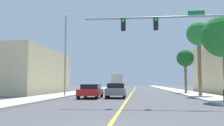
{
  "coord_description": "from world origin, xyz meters",
  "views": [
    {
      "loc": [
        1.03,
        -7.28,
        1.49
      ],
      "look_at": [
        -1.49,
        16.2,
        3.41
      ],
      "focal_mm": 39.63,
      "sensor_mm": 36.0,
      "label": 1
    }
  ],
  "objects_px": {
    "street_lamp": "(65,51)",
    "car_gray": "(116,91)",
    "traffic_signal_mast": "(181,35)",
    "car_black": "(114,87)",
    "palm_far": "(185,59)",
    "car_red": "(91,91)",
    "palm_near": "(224,36)",
    "palm_mid": "(199,35)",
    "delivery_truck": "(118,82)"
  },
  "relations": [
    {
      "from": "palm_near",
      "to": "delivery_truck",
      "type": "xyz_separation_m",
      "value": [
        -11.39,
        33.21,
        -3.55
      ]
    },
    {
      "from": "palm_far",
      "to": "palm_near",
      "type": "bearing_deg",
      "value": -89.83
    },
    {
      "from": "palm_mid",
      "to": "palm_far",
      "type": "height_order",
      "value": "palm_mid"
    },
    {
      "from": "car_gray",
      "to": "traffic_signal_mast",
      "type": "bearing_deg",
      "value": -59.54
    },
    {
      "from": "palm_near",
      "to": "car_red",
      "type": "height_order",
      "value": "palm_near"
    },
    {
      "from": "car_red",
      "to": "delivery_truck",
      "type": "height_order",
      "value": "delivery_truck"
    },
    {
      "from": "car_black",
      "to": "car_red",
      "type": "relative_size",
      "value": 0.95
    },
    {
      "from": "car_black",
      "to": "car_gray",
      "type": "height_order",
      "value": "car_black"
    },
    {
      "from": "street_lamp",
      "to": "car_gray",
      "type": "bearing_deg",
      "value": -12.44
    },
    {
      "from": "car_black",
      "to": "car_gray",
      "type": "relative_size",
      "value": 1.08
    },
    {
      "from": "palm_near",
      "to": "delivery_truck",
      "type": "height_order",
      "value": "palm_near"
    },
    {
      "from": "car_gray",
      "to": "car_red",
      "type": "relative_size",
      "value": 0.88
    },
    {
      "from": "car_black",
      "to": "delivery_truck",
      "type": "height_order",
      "value": "delivery_truck"
    },
    {
      "from": "palm_mid",
      "to": "car_red",
      "type": "distance_m",
      "value": 14.07
    },
    {
      "from": "street_lamp",
      "to": "car_black",
      "type": "height_order",
      "value": "street_lamp"
    },
    {
      "from": "street_lamp",
      "to": "palm_mid",
      "type": "bearing_deg",
      "value": 10.9
    },
    {
      "from": "palm_far",
      "to": "car_red",
      "type": "relative_size",
      "value": 1.42
    },
    {
      "from": "car_red",
      "to": "palm_near",
      "type": "bearing_deg",
      "value": -17.1
    },
    {
      "from": "palm_far",
      "to": "car_black",
      "type": "xyz_separation_m",
      "value": [
        -11.14,
        6.49,
        -4.3
      ]
    },
    {
      "from": "traffic_signal_mast",
      "to": "palm_near",
      "type": "xyz_separation_m",
      "value": [
        4.09,
        3.99,
        0.58
      ]
    },
    {
      "from": "palm_near",
      "to": "car_black",
      "type": "bearing_deg",
      "value": 115.99
    },
    {
      "from": "street_lamp",
      "to": "delivery_truck",
      "type": "bearing_deg",
      "value": 82.89
    },
    {
      "from": "car_black",
      "to": "car_red",
      "type": "xyz_separation_m",
      "value": [
        -0.43,
        -19.53,
        -0.04
      ]
    },
    {
      "from": "car_red",
      "to": "traffic_signal_mast",
      "type": "bearing_deg",
      "value": -45.24
    },
    {
      "from": "car_gray",
      "to": "delivery_truck",
      "type": "relative_size",
      "value": 0.47
    },
    {
      "from": "car_gray",
      "to": "delivery_truck",
      "type": "distance_m",
      "value": 29.2
    },
    {
      "from": "palm_mid",
      "to": "car_red",
      "type": "relative_size",
      "value": 1.9
    },
    {
      "from": "street_lamp",
      "to": "car_gray",
      "type": "height_order",
      "value": "street_lamp"
    },
    {
      "from": "traffic_signal_mast",
      "to": "palm_near",
      "type": "bearing_deg",
      "value": 44.32
    },
    {
      "from": "palm_near",
      "to": "delivery_truck",
      "type": "relative_size",
      "value": 0.83
    },
    {
      "from": "car_black",
      "to": "street_lamp",
      "type": "bearing_deg",
      "value": -102.58
    },
    {
      "from": "car_black",
      "to": "delivery_truck",
      "type": "distance_m",
      "value": 10.31
    },
    {
      "from": "traffic_signal_mast",
      "to": "street_lamp",
      "type": "distance_m",
      "value": 14.27
    },
    {
      "from": "traffic_signal_mast",
      "to": "car_black",
      "type": "relative_size",
      "value": 2.26
    },
    {
      "from": "street_lamp",
      "to": "car_red",
      "type": "relative_size",
      "value": 1.98
    },
    {
      "from": "car_red",
      "to": "street_lamp",
      "type": "bearing_deg",
      "value": 148.42
    },
    {
      "from": "palm_mid",
      "to": "car_gray",
      "type": "relative_size",
      "value": 2.16
    },
    {
      "from": "palm_far",
      "to": "car_gray",
      "type": "bearing_deg",
      "value": -126.49
    },
    {
      "from": "traffic_signal_mast",
      "to": "street_lamp",
      "type": "relative_size",
      "value": 1.09
    },
    {
      "from": "car_gray",
      "to": "street_lamp",
      "type": "bearing_deg",
      "value": 165.85
    },
    {
      "from": "palm_far",
      "to": "street_lamp",
      "type": "bearing_deg",
      "value": -143.17
    },
    {
      "from": "palm_near",
      "to": "palm_far",
      "type": "xyz_separation_m",
      "value": [
        -0.05,
        16.46,
        -0.22
      ]
    },
    {
      "from": "palm_far",
      "to": "car_red",
      "type": "height_order",
      "value": "palm_far"
    },
    {
      "from": "traffic_signal_mast",
      "to": "car_black",
      "type": "bearing_deg",
      "value": 104.77
    },
    {
      "from": "palm_mid",
      "to": "car_gray",
      "type": "bearing_deg",
      "value": -155.86
    },
    {
      "from": "car_black",
      "to": "delivery_truck",
      "type": "bearing_deg",
      "value": 90.32
    },
    {
      "from": "street_lamp",
      "to": "palm_mid",
      "type": "relative_size",
      "value": 1.04
    },
    {
      "from": "palm_mid",
      "to": "car_red",
      "type": "xyz_separation_m",
      "value": [
        -11.63,
        -4.8,
        -6.3
      ]
    },
    {
      "from": "car_red",
      "to": "palm_mid",
      "type": "bearing_deg",
      "value": 21.76
    },
    {
      "from": "car_red",
      "to": "palm_far",
      "type": "bearing_deg",
      "value": 47.71
    }
  ]
}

